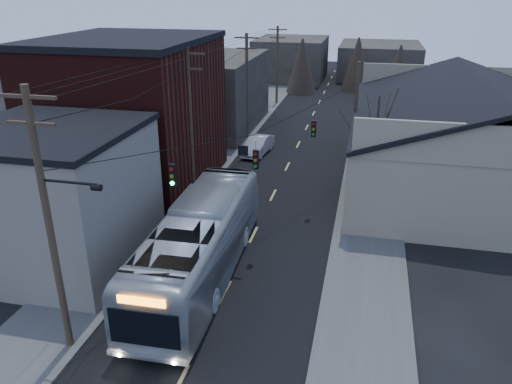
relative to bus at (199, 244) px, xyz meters
The scene contains 13 objects.
road_surface 21.09m from the bus, 85.81° to the left, with size 9.00×110.00×0.02m, color black.
sidewalk_left 21.61m from the bus, 103.33° to the left, with size 4.00×110.00×0.12m, color #474744.
sidewalk_right 22.51m from the bus, 69.02° to the left, with size 4.00×110.00×0.12m, color #474744.
building_clapboard 7.64m from the bus, behind, with size 8.00×8.00×7.00m, color gray.
building_brick 14.19m from the bus, 127.70° to the left, with size 10.00×12.00×10.00m, color black.
building_left_far 28.15m from the bus, 106.46° to the left, with size 9.00×14.00×7.00m, color #2D2824.
warehouse 21.60m from the bus, 47.66° to the left, with size 16.16×20.60×7.73m.
building_far_left 56.14m from the bus, 94.56° to the left, with size 10.00×12.00×6.00m, color #2D2824.
building_far_right 61.55m from the bus, 82.03° to the left, with size 12.00×14.00×5.00m, color #2D2824.
bare_tree 13.69m from the bus, 53.73° to the left, with size 0.40×0.40×7.20m, color black.
utility_lines 15.49m from the bus, 95.97° to the left, with size 11.24×45.28×10.50m.
bus is the anchor object (origin of this frame).
parked_car 19.66m from the bus, 94.28° to the left, with size 1.59×4.57×1.50m, color #B3B6BC.
Camera 1 is at (5.84, -11.05, 13.49)m, focal length 35.00 mm.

